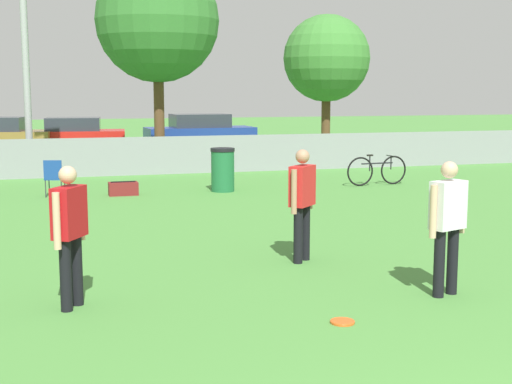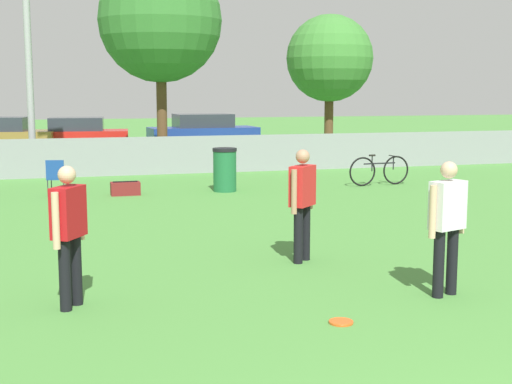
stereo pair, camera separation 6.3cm
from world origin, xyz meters
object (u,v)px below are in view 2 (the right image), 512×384
object	(u,v)px
tree_near_pole	(160,21)
frisbee_disc	(341,322)
light_pole	(26,5)
folding_chair_sideline	(56,176)
player_receiver_white	(447,219)
player_thrower_red	(69,226)
parked_car_blue	(203,132)
tree_far_right	(330,59)
player_defender_red	(302,197)
bicycle_sideline	(379,170)
trash_bin	(225,170)
gear_bag_sideline	(125,189)
parked_car_red	(77,136)

from	to	relation	value
tree_near_pole	frisbee_disc	world-z (taller)	tree_near_pole
light_pole	folding_chair_sideline	bearing A→B (deg)	-82.68
player_receiver_white	player_thrower_red	bearing A→B (deg)	150.59
frisbee_disc	parked_car_blue	distance (m)	22.44
light_pole	player_thrower_red	bearing A→B (deg)	-86.99
tree_far_right	player_receiver_white	bearing A→B (deg)	-107.15
player_receiver_white	frisbee_disc	distance (m)	1.92
player_defender_red	bicycle_sideline	world-z (taller)	player_defender_red
tree_near_pole	player_defender_red	world-z (taller)	tree_near_pole
trash_bin	parked_car_blue	xyz separation A→B (m)	(2.01, 12.26, 0.18)
player_receiver_white	bicycle_sideline	bearing A→B (deg)	49.06
tree_near_pole	player_defender_red	size ratio (longest dim) A/B	4.00
trash_bin	gear_bag_sideline	distance (m)	2.41
parked_car_blue	parked_car_red	bearing A→B (deg)	-179.87
tree_near_pole	tree_far_right	world-z (taller)	tree_near_pole
gear_bag_sideline	parked_car_red	distance (m)	12.03
tree_near_pole	player_thrower_red	bearing A→B (deg)	-102.54
frisbee_disc	parked_car_red	xyz separation A→B (m)	(-1.94, 21.97, 0.66)
player_defender_red	folding_chair_sideline	distance (m)	8.17
player_thrower_red	player_defender_red	distance (m)	3.49
gear_bag_sideline	parked_car_blue	size ratio (longest dim) A/B	0.15
player_receiver_white	frisbee_disc	xyz separation A→B (m)	(-1.58, -0.61, -0.91)
bicycle_sideline	light_pole	bearing A→B (deg)	144.77
light_pole	frisbee_disc	distance (m)	16.11
parked_car_blue	frisbee_disc	bearing A→B (deg)	-100.57
tree_near_pole	tree_far_right	xyz separation A→B (m)	(6.32, 1.93, -0.98)
trash_bin	gear_bag_sideline	xyz separation A→B (m)	(-2.38, 0.02, -0.38)
tree_near_pole	player_receiver_white	distance (m)	15.34
tree_near_pole	folding_chair_sideline	bearing A→B (deg)	-121.26
parked_car_blue	player_thrower_red	bearing A→B (deg)	-108.16
player_defender_red	tree_near_pole	bearing A→B (deg)	46.00
light_pole	folding_chair_sideline	xyz separation A→B (m)	(0.62, -4.85, -4.33)
light_pole	player_thrower_red	xyz separation A→B (m)	(0.72, -13.66, -3.89)
player_thrower_red	frisbee_disc	xyz separation A→B (m)	(2.70, -1.34, -0.91)
player_thrower_red	bicycle_sideline	distance (m)	11.69
tree_far_right	tree_near_pole	bearing A→B (deg)	-162.99
folding_chair_sideline	gear_bag_sideline	xyz separation A→B (m)	(1.54, -0.17, -0.33)
light_pole	bicycle_sideline	xyz separation A→B (m)	(8.62, -5.07, -4.43)
player_thrower_red	folding_chair_sideline	world-z (taller)	player_thrower_red
player_receiver_white	parked_car_red	world-z (taller)	player_receiver_white
bicycle_sideline	trash_bin	xyz separation A→B (m)	(-4.08, 0.02, 0.14)
tree_near_pole	bicycle_sideline	xyz separation A→B (m)	(4.75, -5.55, -4.13)
light_pole	frisbee_disc	world-z (taller)	light_pole
tree_far_right	trash_bin	xyz separation A→B (m)	(-5.64, -7.47, -3.01)
frisbee_disc	parked_car_red	world-z (taller)	parked_car_red
gear_bag_sideline	parked_car_red	bearing A→B (deg)	93.22
light_pole	player_receiver_white	size ratio (longest dim) A/B	5.07
bicycle_sideline	parked_car_red	xyz separation A→B (m)	(-7.13, 12.04, 0.29)
folding_chair_sideline	gear_bag_sideline	bearing A→B (deg)	-173.35
folding_chair_sideline	trash_bin	size ratio (longest dim) A/B	0.81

